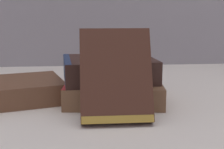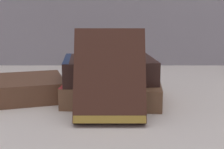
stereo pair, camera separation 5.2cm
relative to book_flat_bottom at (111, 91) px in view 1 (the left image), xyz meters
The scene contains 6 objects.
ground_plane 0.06m from the book_flat_bottom, 168.06° to the right, with size 3.00×3.00×0.00m, color silver.
book_flat_bottom is the anchor object (origin of this frame).
book_flat_top 0.05m from the book_flat_bottom, 132.59° to the left, with size 0.19×0.16×0.05m.
book_side_left 0.20m from the book_flat_bottom, behind, with size 0.23×0.20×0.04m.
book_leaning_front 0.12m from the book_flat_bottom, 90.63° to the right, with size 0.12×0.08×0.15m.
pocket_watch 0.08m from the book_flat_bottom, ahead, with size 0.05×0.06×0.01m.
Camera 1 is at (0.01, -0.60, 0.18)m, focal length 50.00 mm.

